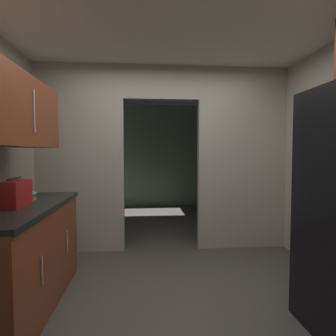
{
  "coord_description": "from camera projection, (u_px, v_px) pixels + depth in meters",
  "views": [
    {
      "loc": [
        -0.29,
        -2.45,
        1.37
      ],
      "look_at": [
        -0.02,
        0.73,
        1.2
      ],
      "focal_mm": 30.98,
      "sensor_mm": 36.0,
      "label": 1
    }
  ],
  "objects": [
    {
      "name": "ground",
      "position": [
        177.0,
        309.0,
        2.54
      ],
      "size": [
        20.0,
        20.0,
        0.0
      ],
      "primitive_type": "plane",
      "color": "#47423D"
    },
    {
      "name": "kitchen_overhead_slab",
      "position": [
        172.0,
        29.0,
        2.88
      ],
      "size": [
        3.89,
        7.21,
        0.06
      ],
      "primitive_type": "cube",
      "color": "silver"
    },
    {
      "name": "kitchen_partition",
      "position": [
        165.0,
        153.0,
        4.07
      ],
      "size": [
        3.49,
        0.12,
        2.57
      ],
      "color": "#ADA899",
      "rests_on": "ground"
    },
    {
      "name": "adjoining_room_shell",
      "position": [
        157.0,
        156.0,
        6.32
      ],
      "size": [
        3.49,
        3.43,
        2.57
      ],
      "color": "slate",
      "rests_on": "ground"
    },
    {
      "name": "lower_cabinet_run",
      "position": [
        16.0,
        257.0,
        2.51
      ],
      "size": [
        0.7,
        1.65,
        0.92
      ],
      "color": "brown",
      "rests_on": "ground"
    },
    {
      "name": "upper_cabinet_counterside",
      "position": [
        12.0,
        111.0,
        2.45
      ],
      "size": [
        0.36,
        1.48,
        0.61
      ],
      "color": "brown"
    },
    {
      "name": "boombox",
      "position": [
        14.0,
        194.0,
        2.42
      ],
      "size": [
        0.17,
        0.36,
        0.25
      ],
      "color": "maroon",
      "rests_on": "lower_cabinet_run"
    },
    {
      "name": "book_stack",
      "position": [
        27.0,
        196.0,
        2.75
      ],
      "size": [
        0.15,
        0.17,
        0.08
      ],
      "color": "gold",
      "rests_on": "lower_cabinet_run"
    }
  ]
}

